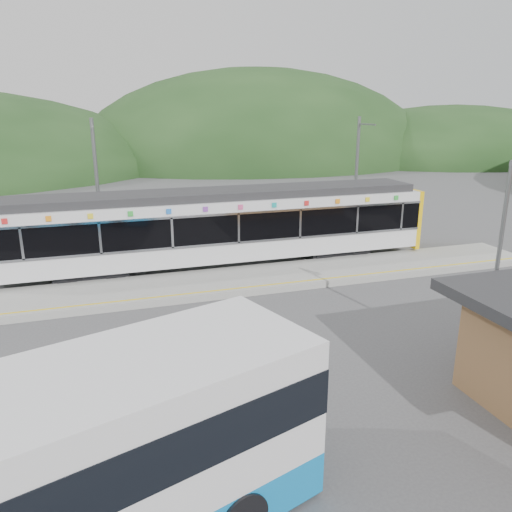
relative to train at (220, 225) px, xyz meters
name	(u,v)px	position (x,y,z in m)	size (l,w,h in m)	color
ground	(298,307)	(1.56, -6.00, -2.06)	(120.00, 120.00, 0.00)	#4C4C4F
hills	(369,257)	(7.75, -0.71, -2.06)	(146.00, 149.00, 26.00)	#1E3D19
platform	(270,277)	(1.56, -2.70, -1.91)	(26.00, 3.20, 0.30)	#9E9E99
yellow_line	(280,284)	(1.56, -4.00, -1.76)	(26.00, 0.10, 0.01)	yellow
train	(220,225)	(0.00, 0.00, 0.00)	(20.44, 3.01, 3.74)	black
catenary_mast_west	(98,190)	(-5.44, 2.56, 1.58)	(0.18, 1.80, 7.00)	slate
catenary_mast_east	(356,178)	(8.56, 2.56, 1.58)	(0.18, 1.80, 7.00)	slate
lamp_post	(503,249)	(5.26, -11.90, 1.56)	(0.53, 1.13, 6.08)	slate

